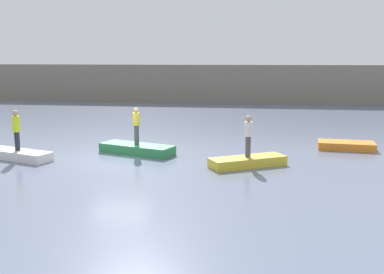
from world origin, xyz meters
The scene contains 9 objects.
ground_plane centered at (0.00, 0.00, 0.00)m, with size 120.00×120.00×0.00m, color slate.
embankment_wall centered at (0.00, 25.32, 1.84)m, with size 80.00×1.20×3.69m, color gray.
rowboat_white centered at (-4.33, -0.58, 0.19)m, with size 3.26×0.97×0.39m, color white.
rowboat_green centered at (0.52, 1.26, 0.22)m, with size 3.52×1.17×0.43m, color #2D7F47.
rowboat_yellow centered at (5.64, -0.45, 0.19)m, with size 3.19×0.97×0.38m, color gold.
rowboat_orange centered at (10.29, 3.71, 0.18)m, with size 2.62×1.25×0.37m, color orange.
person_yellow_shirt centered at (0.52, 1.26, 1.40)m, with size 0.32×0.32×1.71m.
person_hiviz_shirt centered at (-4.33, -0.58, 1.38)m, with size 0.32×0.32×1.77m.
person_white_shirt centered at (5.64, -0.45, 1.34)m, with size 0.32×0.32×1.70m.
Camera 1 is at (5.95, -18.53, 4.40)m, focal length 42.13 mm.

